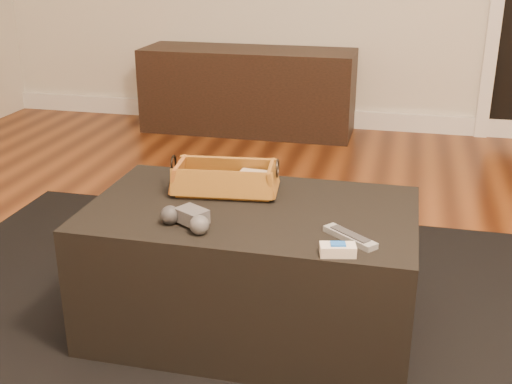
% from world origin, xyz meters
% --- Properties ---
extents(floor, '(5.00, 5.50, 0.01)m').
position_xyz_m(floor, '(0.00, 0.00, -0.01)').
color(floor, brown).
rests_on(floor, ground).
extents(baseboard, '(5.00, 0.04, 0.12)m').
position_xyz_m(baseboard, '(0.00, 2.73, 0.06)').
color(baseboard, white).
rests_on(baseboard, floor).
extents(media_cabinet, '(1.39, 0.45, 0.55)m').
position_xyz_m(media_cabinet, '(-0.67, 2.51, 0.27)').
color(media_cabinet, black).
rests_on(media_cabinet, floor).
extents(area_rug, '(2.60, 2.00, 0.01)m').
position_xyz_m(area_rug, '(-0.08, 0.13, 0.01)').
color(area_rug, black).
rests_on(area_rug, floor).
extents(ottoman, '(1.00, 0.60, 0.42)m').
position_xyz_m(ottoman, '(-0.08, 0.18, 0.22)').
color(ottoman, black).
rests_on(ottoman, area_rug).
extents(tv_remote, '(0.18, 0.08, 0.02)m').
position_xyz_m(tv_remote, '(-0.21, 0.28, 0.45)').
color(tv_remote, black).
rests_on(tv_remote, wicker_basket).
extents(cloth_bundle, '(0.10, 0.07, 0.05)m').
position_xyz_m(cloth_bundle, '(-0.10, 0.33, 0.47)').
color(cloth_bundle, '#CAB18C').
rests_on(cloth_bundle, wicker_basket).
extents(wicker_basket, '(0.36, 0.21, 0.12)m').
position_xyz_m(wicker_basket, '(-0.19, 0.29, 0.47)').
color(wicker_basket, '#976122').
rests_on(wicker_basket, ottoman).
extents(game_controller, '(0.18, 0.14, 0.06)m').
position_xyz_m(game_controller, '(-0.22, -0.00, 0.46)').
color(game_controller, '#434346').
rests_on(game_controller, ottoman).
extents(silver_remote, '(0.16, 0.14, 0.02)m').
position_xyz_m(silver_remote, '(0.24, 0.02, 0.44)').
color(silver_remote, '#919598').
rests_on(silver_remote, ottoman).
extents(cream_gadget, '(0.10, 0.07, 0.03)m').
position_xyz_m(cream_gadget, '(0.22, -0.08, 0.45)').
color(cream_gadget, beige).
rests_on(cream_gadget, ottoman).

